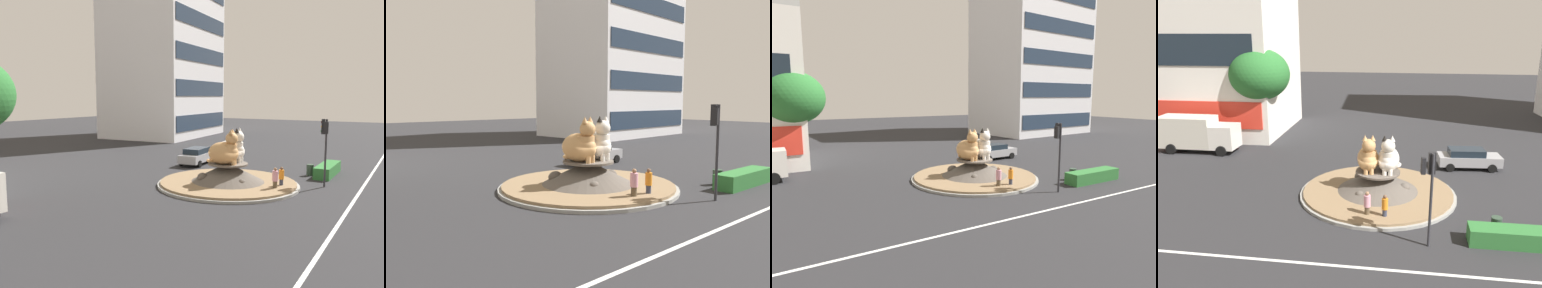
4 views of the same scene
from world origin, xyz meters
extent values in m
plane|color=#28282B|center=(0.00, 0.00, 0.00)|extent=(160.00, 160.00, 0.00)
cube|color=silver|center=(0.00, -8.44, 0.00)|extent=(112.00, 0.20, 0.01)
cylinder|color=gray|center=(0.00, 0.00, 0.09)|extent=(10.06, 10.06, 0.18)
cylinder|color=#846B4C|center=(0.00, 0.00, 0.25)|extent=(9.65, 9.65, 0.14)
cone|color=#564F47|center=(0.00, 0.00, 0.98)|extent=(5.20, 5.20, 1.31)
cylinder|color=#564F47|center=(0.00, 0.00, 1.57)|extent=(2.86, 2.86, 0.12)
ellipsoid|color=#564F47|center=(1.69, -0.16, 0.63)|extent=(0.76, 0.62, 0.61)
ellipsoid|color=#564F47|center=(-1.27, 1.36, 0.66)|extent=(0.85, 0.69, 0.68)
ellipsoid|color=#564F47|center=(-0.97, -1.50, 0.57)|extent=(0.61, 0.50, 0.49)
ellipsoid|color=tan|center=(-0.65, 0.05, 2.42)|extent=(1.72, 2.35, 1.57)
cylinder|color=tan|center=(-0.58, -0.38, 2.59)|extent=(1.18, 1.18, 0.98)
sphere|color=tan|center=(-0.55, -0.53, 3.45)|extent=(0.86, 0.86, 0.86)
torus|color=tan|center=(-0.46, 0.97, 1.79)|extent=(0.91, 0.91, 0.20)
cone|color=tan|center=(-0.32, -0.49, 3.95)|extent=(0.41, 0.41, 0.35)
cone|color=tan|center=(-0.79, -0.57, 3.95)|extent=(0.41, 0.41, 0.35)
cylinder|color=tan|center=(-0.34, -0.69, 1.83)|extent=(0.27, 0.27, 0.39)
cylinder|color=tan|center=(-0.70, -0.76, 1.83)|extent=(0.27, 0.27, 0.39)
ellipsoid|color=silver|center=(0.65, 0.10, 2.42)|extent=(1.40, 2.17, 1.57)
cylinder|color=silver|center=(0.65, -0.33, 2.60)|extent=(1.03, 1.03, 0.98)
sphere|color=silver|center=(0.65, -0.48, 3.45)|extent=(0.86, 0.86, 0.86)
torus|color=silver|center=(1.02, 0.98, 1.79)|extent=(1.02, 1.02, 0.20)
cone|color=silver|center=(0.88, -0.49, 3.95)|extent=(0.36, 0.36, 0.35)
cone|color=black|center=(0.41, -0.48, 3.95)|extent=(0.36, 0.36, 0.35)
cylinder|color=silver|center=(0.82, -0.68, 1.83)|extent=(0.27, 0.27, 0.39)
cylinder|color=silver|center=(0.47, -0.68, 1.83)|extent=(0.27, 0.27, 0.39)
cylinder|color=#2D2D33|center=(3.01, -6.07, 2.39)|extent=(0.14, 0.14, 4.78)
cube|color=black|center=(2.98, -5.85, 4.26)|extent=(0.35, 0.29, 1.05)
sphere|color=#360606|center=(2.96, -5.78, 4.57)|extent=(0.18, 0.18, 0.18)
sphere|color=orange|center=(2.96, -5.78, 4.26)|extent=(0.18, 0.18, 0.18)
sphere|color=black|center=(2.96, -5.78, 3.94)|extent=(0.18, 0.18, 0.18)
cube|color=black|center=(2.57, -6.14, 4.21)|extent=(0.24, 0.31, 0.80)
cube|color=silver|center=(-24.00, 16.04, 7.00)|extent=(26.16, 12.86, 14.00)
cube|color=#2D7033|center=(7.42, -5.39, 0.45)|extent=(4.85, 1.20, 0.90)
cylinder|color=brown|center=(-11.93, 11.32, 2.11)|extent=(0.60, 0.60, 4.22)
ellipsoid|color=#286B2D|center=(-11.93, 11.32, 6.45)|extent=(5.58, 5.58, 4.74)
cylinder|color=brown|center=(-0.30, -3.60, 0.39)|extent=(0.29, 0.29, 0.78)
cylinder|color=pink|center=(-0.30, -3.60, 1.12)|extent=(0.39, 0.39, 0.68)
sphere|color=#936B4C|center=(-0.30, -3.60, 1.57)|extent=(0.22, 0.22, 0.22)
cylinder|color=#33384C|center=(0.70, -3.71, 0.37)|extent=(0.26, 0.26, 0.74)
cylinder|color=orange|center=(0.70, -3.71, 1.06)|extent=(0.35, 0.35, 0.64)
sphere|color=brown|center=(0.70, -3.71, 1.48)|extent=(0.21, 0.21, 0.21)
cube|color=#99999E|center=(6.59, 6.25, 0.69)|extent=(4.87, 2.20, 0.74)
cube|color=#19232D|center=(6.35, 6.23, 1.32)|extent=(2.77, 1.81, 0.51)
cylinder|color=black|center=(8.07, 7.28, 0.32)|extent=(0.66, 0.27, 0.64)
cylinder|color=black|center=(8.22, 5.47, 0.32)|extent=(0.66, 0.27, 0.64)
cylinder|color=black|center=(4.96, 7.02, 0.32)|extent=(0.66, 0.27, 0.64)
cylinder|color=black|center=(5.11, 5.21, 0.32)|extent=(0.66, 0.27, 0.64)
cube|color=silver|center=(-13.94, 7.47, 1.47)|extent=(2.10, 2.28, 2.03)
cube|color=beige|center=(-17.39, 7.43, 1.79)|extent=(4.87, 2.31, 2.68)
cylinder|color=black|center=(-13.88, 8.60, 0.45)|extent=(0.90, 0.31, 0.90)
cylinder|color=black|center=(-13.85, 6.34, 0.45)|extent=(0.90, 0.31, 0.90)
cylinder|color=black|center=(-18.44, 8.55, 0.45)|extent=(0.90, 0.31, 0.90)
cylinder|color=black|center=(-18.42, 6.29, 0.45)|extent=(0.90, 0.31, 0.90)
cylinder|color=#2D4233|center=(6.58, -4.20, 0.45)|extent=(0.56, 0.56, 0.90)
camera|label=1|loc=(-24.66, -11.67, 6.31)|focal=36.21mm
camera|label=2|loc=(-14.72, -15.76, 4.92)|focal=36.48mm
camera|label=3|loc=(-14.15, -21.99, 6.59)|focal=31.26mm
camera|label=4|loc=(1.75, -23.97, 10.23)|focal=37.08mm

